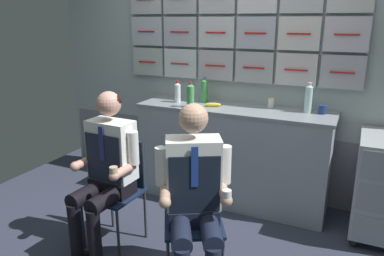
# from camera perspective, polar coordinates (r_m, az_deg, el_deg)

# --- Properties ---
(ground) EXTENTS (4.80, 4.80, 0.04)m
(ground) POSITION_cam_1_polar(r_m,az_deg,el_deg) (3.14, -2.95, -19.20)
(ground) COLOR #313647
(galley_bulkhead) EXTENTS (4.20, 0.14, 2.16)m
(galley_bulkhead) POSITION_cam_1_polar(r_m,az_deg,el_deg) (3.86, 6.41, 6.51)
(galley_bulkhead) COLOR #A6B2B2
(galley_bulkhead) RESTS_ON ground
(galley_counter) EXTENTS (1.91, 0.53, 0.98)m
(galley_counter) POSITION_cam_1_polar(r_m,az_deg,el_deg) (3.75, 6.25, -4.17)
(galley_counter) COLOR #939BA3
(galley_counter) RESTS_ON ground
(service_trolley) EXTENTS (0.40, 0.65, 0.89)m
(service_trolley) POSITION_cam_1_polar(r_m,az_deg,el_deg) (3.52, 27.15, -7.72)
(service_trolley) COLOR black
(service_trolley) RESTS_ON ground
(folding_chair_left) EXTENTS (0.42, 0.42, 0.86)m
(folding_chair_left) POSITION_cam_1_polar(r_m,az_deg,el_deg) (3.13, -11.08, -7.86)
(folding_chair_left) COLOR #2D2D33
(folding_chair_left) RESTS_ON ground
(crew_member_left) EXTENTS (0.50, 0.63, 1.29)m
(crew_member_left) POSITION_cam_1_polar(r_m,az_deg,el_deg) (2.94, -13.21, -5.76)
(crew_member_left) COLOR black
(crew_member_left) RESTS_ON ground
(folding_chair_right) EXTENTS (0.54, 0.54, 0.86)m
(folding_chair_right) POSITION_cam_1_polar(r_m,az_deg,el_deg) (2.67, 0.09, -11.96)
(folding_chair_right) COLOR #2D2D33
(folding_chair_right) RESTS_ON ground
(crew_member_right) EXTENTS (0.60, 0.69, 1.30)m
(crew_member_right) POSITION_cam_1_polar(r_m,az_deg,el_deg) (2.44, 0.37, -9.91)
(crew_member_right) COLOR black
(crew_member_right) RESTS_ON ground
(water_bottle_clear) EXTENTS (0.07, 0.07, 0.28)m
(water_bottle_clear) POSITION_cam_1_polar(r_m,az_deg,el_deg) (3.52, 17.57, 4.38)
(water_bottle_clear) COLOR silver
(water_bottle_clear) RESTS_ON galley_counter
(water_bottle_blue_cap) EXTENTS (0.07, 0.07, 0.26)m
(water_bottle_blue_cap) POSITION_cam_1_polar(r_m,az_deg,el_deg) (3.79, 1.92, 5.84)
(water_bottle_blue_cap) COLOR #469D4F
(water_bottle_blue_cap) RESTS_ON galley_counter
(sparkling_bottle_green) EXTENTS (0.07, 0.07, 0.25)m
(sparkling_bottle_green) POSITION_cam_1_polar(r_m,az_deg,el_deg) (3.57, -0.25, 5.07)
(sparkling_bottle_green) COLOR #4B9C54
(sparkling_bottle_green) RESTS_ON galley_counter
(water_bottle_short) EXTENTS (0.06, 0.06, 0.22)m
(water_bottle_short) POSITION_cam_1_polar(r_m,az_deg,el_deg) (3.80, -2.25, 5.55)
(water_bottle_short) COLOR silver
(water_bottle_short) RESTS_ON galley_counter
(paper_cup_blue) EXTENTS (0.07, 0.07, 0.08)m
(paper_cup_blue) POSITION_cam_1_polar(r_m,az_deg,el_deg) (3.53, 19.50, 2.75)
(paper_cup_blue) COLOR navy
(paper_cup_blue) RESTS_ON galley_counter
(espresso_cup_small) EXTENTS (0.06, 0.06, 0.09)m
(espresso_cup_small) POSITION_cam_1_polar(r_m,az_deg,el_deg) (3.65, 12.15, 3.82)
(espresso_cup_small) COLOR white
(espresso_cup_small) RESTS_ON galley_counter
(snack_banana) EXTENTS (0.17, 0.10, 0.04)m
(snack_banana) POSITION_cam_1_polar(r_m,az_deg,el_deg) (3.62, 3.25, 3.62)
(snack_banana) COLOR yellow
(snack_banana) RESTS_ON galley_counter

